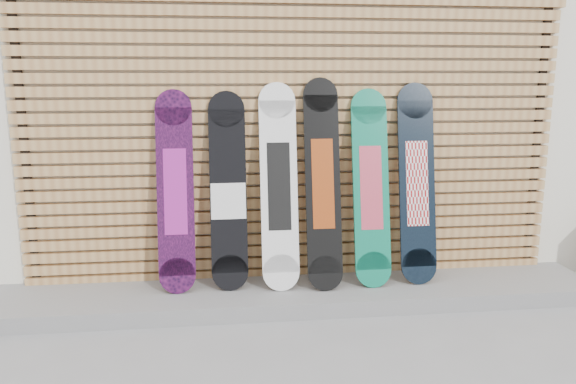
# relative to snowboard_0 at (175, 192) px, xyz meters

# --- Properties ---
(ground) EXTENTS (80.00, 80.00, 0.00)m
(ground) POSITION_rel_snowboard_0_xyz_m (1.07, -0.79, -0.87)
(ground) COLOR gray
(ground) RESTS_ON ground
(building) EXTENTS (12.00, 5.00, 3.60)m
(building) POSITION_rel_snowboard_0_xyz_m (1.57, 2.71, 0.93)
(building) COLOR white
(building) RESTS_ON ground
(concrete_step) EXTENTS (4.60, 0.70, 0.12)m
(concrete_step) POSITION_rel_snowboard_0_xyz_m (0.92, -0.11, -0.81)
(concrete_step) COLOR slate
(concrete_step) RESTS_ON ground
(slat_wall) EXTENTS (4.26, 0.08, 2.29)m
(slat_wall) POSITION_rel_snowboard_0_xyz_m (0.92, 0.18, 0.34)
(slat_wall) COLOR #B27F4A
(slat_wall) RESTS_ON ground
(snowboard_0) EXTENTS (0.27, 0.31, 1.49)m
(snowboard_0) POSITION_rel_snowboard_0_xyz_m (0.00, 0.00, 0.00)
(snowboard_0) COLOR black
(snowboard_0) RESTS_ON concrete_step
(snowboard_1) EXTENTS (0.27, 0.30, 1.48)m
(snowboard_1) POSITION_rel_snowboard_0_xyz_m (0.39, 0.01, -0.02)
(snowboard_1) COLOR black
(snowboard_1) RESTS_ON concrete_step
(snowboard_2) EXTENTS (0.28, 0.35, 1.55)m
(snowboard_2) POSITION_rel_snowboard_0_xyz_m (0.77, -0.02, 0.02)
(snowboard_2) COLOR white
(snowboard_2) RESTS_ON concrete_step
(snowboard_3) EXTENTS (0.27, 0.39, 1.58)m
(snowboard_3) POSITION_rel_snowboard_0_xyz_m (1.10, -0.04, 0.04)
(snowboard_3) COLOR black
(snowboard_3) RESTS_ON concrete_step
(snowboard_4) EXTENTS (0.28, 0.37, 1.50)m
(snowboard_4) POSITION_rel_snowboard_0_xyz_m (1.48, -0.03, 0.00)
(snowboard_4) COLOR #0C7355
(snowboard_4) RESTS_ON concrete_step
(snowboard_5) EXTENTS (0.28, 0.34, 1.54)m
(snowboard_5) POSITION_rel_snowboard_0_xyz_m (1.85, -0.01, 0.02)
(snowboard_5) COLOR black
(snowboard_5) RESTS_ON concrete_step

